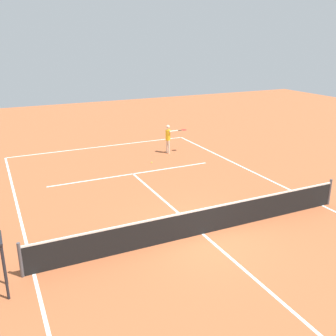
% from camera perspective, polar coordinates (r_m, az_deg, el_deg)
% --- Properties ---
extents(ground_plane, '(60.00, 60.00, 0.00)m').
position_cam_1_polar(ground_plane, '(13.44, 5.14, -9.69)').
color(ground_plane, '#AD5933').
extents(court_lines, '(11.18, 24.92, 0.01)m').
position_cam_1_polar(court_lines, '(13.44, 5.14, -9.68)').
color(court_lines, white).
rests_on(court_lines, ground).
extents(tennis_net, '(11.78, 0.10, 1.07)m').
position_cam_1_polar(tennis_net, '(13.21, 5.20, -7.79)').
color(tennis_net, '#4C4C51').
rests_on(tennis_net, ground).
extents(player_serving, '(1.27, 0.51, 1.67)m').
position_cam_1_polar(player_serving, '(22.30, 0.12, 4.70)').
color(player_serving, beige).
rests_on(player_serving, ground).
extents(tennis_ball, '(0.07, 0.07, 0.07)m').
position_cam_1_polar(tennis_ball, '(20.70, -2.43, 0.82)').
color(tennis_ball, '#CCE033').
rests_on(tennis_ball, ground).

